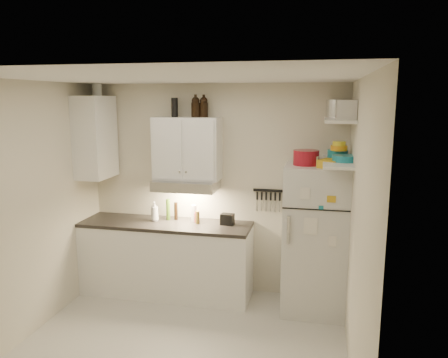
# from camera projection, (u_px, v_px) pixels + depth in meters

# --- Properties ---
(floor) EXTENTS (3.20, 3.00, 0.02)m
(floor) POSITION_uv_depth(u_px,v_px,m) (179.00, 351.00, 4.25)
(floor) COLOR beige
(floor) RESTS_ON ground
(ceiling) EXTENTS (3.20, 3.00, 0.02)m
(ceiling) POSITION_uv_depth(u_px,v_px,m) (174.00, 76.00, 3.78)
(ceiling) COLOR white
(ceiling) RESTS_ON ground
(back_wall) EXTENTS (3.20, 0.02, 2.60)m
(back_wall) POSITION_uv_depth(u_px,v_px,m) (215.00, 189.00, 5.46)
(back_wall) COLOR beige
(back_wall) RESTS_ON ground
(left_wall) EXTENTS (0.02, 3.00, 2.60)m
(left_wall) POSITION_uv_depth(u_px,v_px,m) (23.00, 212.00, 4.35)
(left_wall) COLOR beige
(left_wall) RESTS_ON ground
(right_wall) EXTENTS (0.02, 3.00, 2.60)m
(right_wall) POSITION_uv_depth(u_px,v_px,m) (359.00, 233.00, 3.68)
(right_wall) COLOR beige
(right_wall) RESTS_ON ground
(base_cabinet) EXTENTS (2.10, 0.60, 0.88)m
(base_cabinet) POSITION_uv_depth(u_px,v_px,m) (167.00, 260.00, 5.44)
(base_cabinet) COLOR white
(base_cabinet) RESTS_ON floor
(countertop) EXTENTS (2.10, 0.62, 0.04)m
(countertop) POSITION_uv_depth(u_px,v_px,m) (166.00, 224.00, 5.36)
(countertop) COLOR black
(countertop) RESTS_ON base_cabinet
(upper_cabinet) EXTENTS (0.80, 0.33, 0.75)m
(upper_cabinet) POSITION_uv_depth(u_px,v_px,m) (187.00, 148.00, 5.26)
(upper_cabinet) COLOR white
(upper_cabinet) RESTS_ON back_wall
(side_cabinet) EXTENTS (0.33, 0.55, 1.00)m
(side_cabinet) POSITION_uv_depth(u_px,v_px,m) (95.00, 137.00, 5.35)
(side_cabinet) COLOR white
(side_cabinet) RESTS_ON left_wall
(range_hood) EXTENTS (0.76, 0.46, 0.12)m
(range_hood) POSITION_uv_depth(u_px,v_px,m) (186.00, 185.00, 5.28)
(range_hood) COLOR silver
(range_hood) RESTS_ON back_wall
(fridge) EXTENTS (0.70, 0.68, 1.70)m
(fridge) POSITION_uv_depth(u_px,v_px,m) (315.00, 239.00, 4.95)
(fridge) COLOR silver
(fridge) RESTS_ON floor
(shelf_hi) EXTENTS (0.30, 0.95, 0.03)m
(shelf_hi) POSITION_uv_depth(u_px,v_px,m) (339.00, 120.00, 4.53)
(shelf_hi) COLOR white
(shelf_hi) RESTS_ON right_wall
(shelf_lo) EXTENTS (0.30, 0.95, 0.03)m
(shelf_lo) POSITION_uv_depth(u_px,v_px,m) (337.00, 162.00, 4.61)
(shelf_lo) COLOR white
(shelf_lo) RESTS_ON right_wall
(knife_strip) EXTENTS (0.42, 0.02, 0.03)m
(knife_strip) POSITION_uv_depth(u_px,v_px,m) (271.00, 191.00, 5.29)
(knife_strip) COLOR black
(knife_strip) RESTS_ON back_wall
(dutch_oven) EXTENTS (0.35, 0.35, 0.16)m
(dutch_oven) POSITION_uv_depth(u_px,v_px,m) (306.00, 158.00, 4.78)
(dutch_oven) COLOR maroon
(dutch_oven) RESTS_ON fridge
(book_stack) EXTENTS (0.29, 0.31, 0.08)m
(book_stack) POSITION_uv_depth(u_px,v_px,m) (330.00, 164.00, 4.60)
(book_stack) COLOR gold
(book_stack) RESTS_ON fridge
(spice_jar) EXTENTS (0.08, 0.08, 0.11)m
(spice_jar) POSITION_uv_depth(u_px,v_px,m) (315.00, 161.00, 4.71)
(spice_jar) COLOR silver
(spice_jar) RESTS_ON fridge
(stock_pot) EXTENTS (0.27, 0.27, 0.19)m
(stock_pot) POSITION_uv_depth(u_px,v_px,m) (338.00, 108.00, 4.87)
(stock_pot) COLOR silver
(stock_pot) RESTS_ON shelf_hi
(tin_a) EXTENTS (0.24, 0.23, 0.19)m
(tin_a) POSITION_uv_depth(u_px,v_px,m) (348.00, 109.00, 4.44)
(tin_a) COLOR #AAAAAD
(tin_a) RESTS_ON shelf_hi
(tin_b) EXTENTS (0.23, 0.23, 0.19)m
(tin_b) POSITION_uv_depth(u_px,v_px,m) (349.00, 110.00, 4.22)
(tin_b) COLOR #AAAAAD
(tin_b) RESTS_ON shelf_hi
(bowl_teal) EXTENTS (0.22, 0.22, 0.09)m
(bowl_teal) POSITION_uv_depth(u_px,v_px,m) (338.00, 154.00, 4.80)
(bowl_teal) COLOR teal
(bowl_teal) RESTS_ON shelf_lo
(bowl_orange) EXTENTS (0.18, 0.18, 0.05)m
(bowl_orange) POSITION_uv_depth(u_px,v_px,m) (339.00, 148.00, 4.73)
(bowl_orange) COLOR orange
(bowl_orange) RESTS_ON bowl_teal
(bowl_yellow) EXTENTS (0.14, 0.14, 0.04)m
(bowl_yellow) POSITION_uv_depth(u_px,v_px,m) (339.00, 143.00, 4.72)
(bowl_yellow) COLOR yellow
(bowl_yellow) RESTS_ON bowl_orange
(plates) EXTENTS (0.28, 0.28, 0.07)m
(plates) POSITION_uv_depth(u_px,v_px,m) (345.00, 158.00, 4.52)
(plates) COLOR teal
(plates) RESTS_ON shelf_lo
(growler_a) EXTENTS (0.13, 0.13, 0.25)m
(growler_a) POSITION_uv_depth(u_px,v_px,m) (196.00, 107.00, 5.17)
(growler_a) COLOR black
(growler_a) RESTS_ON upper_cabinet
(growler_b) EXTENTS (0.13, 0.13, 0.25)m
(growler_b) POSITION_uv_depth(u_px,v_px,m) (204.00, 107.00, 5.18)
(growler_b) COLOR black
(growler_b) RESTS_ON upper_cabinet
(thermos_a) EXTENTS (0.08, 0.08, 0.23)m
(thermos_a) POSITION_uv_depth(u_px,v_px,m) (175.00, 107.00, 5.26)
(thermos_a) COLOR black
(thermos_a) RESTS_ON upper_cabinet
(thermos_b) EXTENTS (0.10, 0.10, 0.23)m
(thermos_b) POSITION_uv_depth(u_px,v_px,m) (175.00, 108.00, 5.19)
(thermos_b) COLOR black
(thermos_b) RESTS_ON upper_cabinet
(side_jar) EXTENTS (0.15, 0.15, 0.16)m
(side_jar) POSITION_uv_depth(u_px,v_px,m) (97.00, 89.00, 5.30)
(side_jar) COLOR silver
(side_jar) RESTS_ON side_cabinet
(soap_bottle) EXTENTS (0.13, 0.13, 0.28)m
(soap_bottle) POSITION_uv_depth(u_px,v_px,m) (155.00, 210.00, 5.40)
(soap_bottle) COLOR white
(soap_bottle) RESTS_ON countertop
(pepper_mill) EXTENTS (0.06, 0.06, 0.16)m
(pepper_mill) POSITION_uv_depth(u_px,v_px,m) (197.00, 217.00, 5.29)
(pepper_mill) COLOR brown
(pepper_mill) RESTS_ON countertop
(oil_bottle) EXTENTS (0.05, 0.05, 0.27)m
(oil_bottle) POSITION_uv_depth(u_px,v_px,m) (168.00, 209.00, 5.45)
(oil_bottle) COLOR #375715
(oil_bottle) RESTS_ON countertop
(vinegar_bottle) EXTENTS (0.05, 0.05, 0.22)m
(vinegar_bottle) POSITION_uv_depth(u_px,v_px,m) (176.00, 211.00, 5.46)
(vinegar_bottle) COLOR black
(vinegar_bottle) RESTS_ON countertop
(clear_bottle) EXTENTS (0.08, 0.08, 0.20)m
(clear_bottle) POSITION_uv_depth(u_px,v_px,m) (194.00, 213.00, 5.40)
(clear_bottle) COLOR silver
(clear_bottle) RESTS_ON countertop
(red_jar) EXTENTS (0.08, 0.08, 0.12)m
(red_jar) POSITION_uv_depth(u_px,v_px,m) (197.00, 218.00, 5.34)
(red_jar) COLOR maroon
(red_jar) RESTS_ON countertop
(caddy) EXTENTS (0.16, 0.12, 0.13)m
(caddy) POSITION_uv_depth(u_px,v_px,m) (227.00, 219.00, 5.25)
(caddy) COLOR black
(caddy) RESTS_ON countertop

